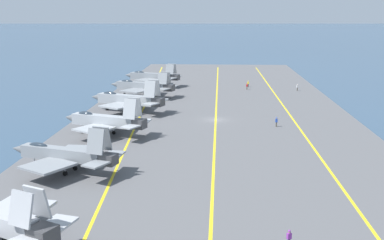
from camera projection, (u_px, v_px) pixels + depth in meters
The scene contains 15 objects.
ground_plane at pixel (216, 122), 91.33m from camera, with size 2000.00×2000.00×0.00m, color #334C66.
carrier_deck at pixel (216, 121), 91.29m from camera, with size 203.10×53.55×0.40m, color #565659.
deck_stripe_foul_line at pixel (294, 121), 90.42m from camera, with size 182.79×0.36×0.01m, color yellow.
deck_stripe_centerline at pixel (216, 120), 91.25m from camera, with size 182.79×0.36×0.01m, color yellow.
deck_stripe_edge_line at pixel (139, 119), 92.07m from camera, with size 182.79×0.36×0.01m, color yellow.
parked_jet_second at pixel (65, 154), 60.43m from camera, with size 12.50×15.47×6.29m.
parked_jet_third at pixel (105, 121), 78.77m from camera, with size 12.65×15.25×6.63m.
parked_jet_fourth at pixel (127, 100), 97.51m from camera, with size 13.85×16.81×6.93m.
parked_jet_fifth at pixel (142, 86), 115.93m from camera, with size 13.38×17.10×6.21m.
parked_jet_sixth at pixel (153, 76), 132.86m from camera, with size 13.33×16.35×6.34m.
crew_yellow_vest at pixel (248, 84), 131.73m from camera, with size 0.35×0.44×1.73m.
crew_blue_vest at pixel (276, 121), 85.35m from camera, with size 0.31×0.41×1.75m.
crew_purple_vest at pixel (289, 238), 41.04m from camera, with size 0.41×0.46×1.71m.
crew_white_vest at pixel (297, 87), 125.25m from camera, with size 0.39×0.45×1.73m.
crew_red_vest at pixel (247, 86), 126.88m from camera, with size 0.30×0.41×1.75m.
Camera 1 is at (-89.21, -0.63, 20.08)m, focal length 45.00 mm.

